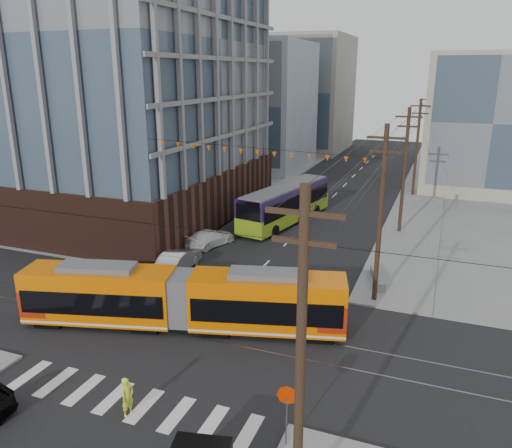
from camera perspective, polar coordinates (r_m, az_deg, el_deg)
The scene contains 16 objects.
ground at distance 25.78m, azimuth -10.39°, elevation -15.65°, with size 160.00×160.00×0.00m, color slate.
office_building at distance 53.39m, azimuth -19.07°, elevation 16.65°, with size 30.00×25.00×28.60m, color #381E16.
bg_bldg_nw_near at distance 76.12m, azimuth -1.24°, elevation 13.36°, with size 18.00×16.00×18.00m, color #8C99A5.
bg_bldg_ne_near at distance 66.66m, azimuth 25.04°, elevation 10.44°, with size 14.00×14.00×16.00m, color gray.
bg_bldg_nw_far at distance 93.99m, azimuth 5.30°, elevation 14.59°, with size 16.00×18.00×20.00m, color gray.
bg_bldg_ne_far at distance 86.76m, azimuth 25.60°, elevation 10.86°, with size 16.00×16.00×14.00m, color #8C99A5.
utility_pole_near at distance 15.18m, azimuth 5.08°, elevation -16.12°, with size 0.30×0.30×11.00m, color black.
utility_pole_far at distance 74.82m, azimuth 18.69°, elevation 9.74°, with size 0.30×0.30×11.00m, color black.
streetcar at distance 28.24m, azimuth -8.42°, elevation -8.49°, with size 17.92×2.52×3.45m, color #E06200, non-canonical shape.
city_bus at distance 47.25m, azimuth 3.42°, elevation 2.30°, with size 2.81×12.97×3.67m, color #271740, non-canonical shape.
parked_car_silver at distance 36.48m, azimuth -8.90°, elevation -4.12°, with size 1.65×4.74×1.56m, color #B2B4BC.
parked_car_white at distance 41.28m, azimuth -5.30°, elevation -1.59°, with size 1.93×4.75×1.38m, color white.
parked_car_grey at distance 48.68m, azimuth -0.21°, elevation 1.42°, with size 2.44×5.28×1.47m, color slate.
pedestrian at distance 22.53m, azimuth -14.48°, elevation -18.58°, with size 0.64×0.42×1.75m, color #E8F52F.
stop_sign at distance 20.17m, azimuth 3.51°, elevation -21.41°, with size 0.77×0.77×2.53m, color #C32600, non-canonical shape.
jersey_barrier at distance 34.99m, azimuth 13.72°, elevation -6.08°, with size 0.82×3.63×0.73m, color slate.
Camera 1 is at (11.86, -18.28, 13.77)m, focal length 35.00 mm.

